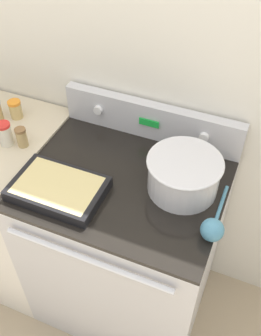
# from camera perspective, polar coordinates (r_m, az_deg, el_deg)

# --- Properties ---
(kitchen_wall) EXTENTS (8.00, 0.05, 2.50)m
(kitchen_wall) POSITION_cam_1_polar(r_m,az_deg,el_deg) (1.65, 4.11, 14.16)
(kitchen_wall) COLOR silver
(kitchen_wall) RESTS_ON ground_plane
(stove_range) EXTENTS (0.81, 0.68, 0.94)m
(stove_range) POSITION_cam_1_polar(r_m,az_deg,el_deg) (1.95, -0.75, -11.37)
(stove_range) COLOR #BCBCC1
(stove_range) RESTS_ON ground_plane
(control_panel) EXTENTS (0.81, 0.07, 0.17)m
(control_panel) POSITION_cam_1_polar(r_m,az_deg,el_deg) (1.73, 3.06, 6.92)
(control_panel) COLOR #BCBCC1
(control_panel) RESTS_ON stove_range
(side_counter) EXTENTS (0.65, 0.65, 0.96)m
(side_counter) POSITION_cam_1_polar(r_m,az_deg,el_deg) (2.22, -18.32, -4.68)
(side_counter) COLOR silver
(side_counter) RESTS_ON ground_plane
(mixing_bowl) EXTENTS (0.29, 0.29, 0.15)m
(mixing_bowl) POSITION_cam_1_polar(r_m,az_deg,el_deg) (1.50, 7.75, -0.75)
(mixing_bowl) COLOR silver
(mixing_bowl) RESTS_ON stove_range
(casserole_dish) EXTENTS (0.35, 0.24, 0.05)m
(casserole_dish) POSITION_cam_1_polar(r_m,az_deg,el_deg) (1.54, -10.47, -2.91)
(casserole_dish) COLOR black
(casserole_dish) RESTS_ON stove_range
(ladle) EXTENTS (0.08, 0.29, 0.08)m
(ladle) POSITION_cam_1_polar(r_m,az_deg,el_deg) (1.40, 11.86, -8.55)
(ladle) COLOR teal
(ladle) RESTS_ON stove_range
(spice_jar_brown_cap) EXTENTS (0.05, 0.05, 0.09)m
(spice_jar_brown_cap) POSITION_cam_1_polar(r_m,az_deg,el_deg) (1.74, -15.52, 4.33)
(spice_jar_brown_cap) COLOR tan
(spice_jar_brown_cap) RESTS_ON side_counter
(spice_jar_red_cap) EXTENTS (0.06, 0.06, 0.11)m
(spice_jar_red_cap) POSITION_cam_1_polar(r_m,az_deg,el_deg) (1.77, -17.76, 4.75)
(spice_jar_red_cap) COLOR beige
(spice_jar_red_cap) RESTS_ON side_counter
(spice_jar_orange_cap) EXTENTS (0.06, 0.06, 0.09)m
(spice_jar_orange_cap) POSITION_cam_1_polar(r_m,az_deg,el_deg) (1.92, -16.35, 8.19)
(spice_jar_orange_cap) COLOR tan
(spice_jar_orange_cap) RESTS_ON side_counter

